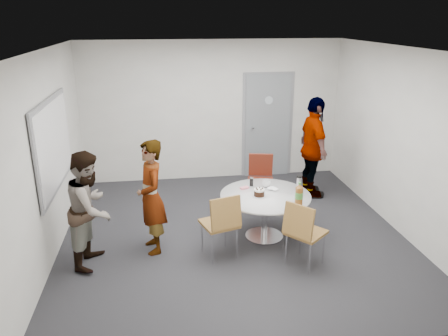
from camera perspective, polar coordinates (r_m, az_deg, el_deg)
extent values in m
plane|color=black|center=(6.65, 1.22, -8.60)|extent=(5.00, 5.00, 0.00)
plane|color=silver|center=(5.89, 1.42, 15.29)|extent=(5.00, 5.00, 0.00)
plane|color=silver|center=(8.53, -1.51, 7.40)|extent=(5.00, 0.00, 5.00)
plane|color=silver|center=(6.24, -21.97, 1.46)|extent=(0.00, 5.00, 5.00)
plane|color=silver|center=(6.99, 22.00, 3.28)|extent=(0.00, 5.00, 5.00)
plane|color=silver|center=(3.86, 7.58, -8.04)|extent=(5.00, 0.00, 5.00)
cube|color=gray|center=(8.77, 5.71, 5.47)|extent=(0.90, 0.05, 2.05)
cube|color=gray|center=(8.80, 5.67, 5.51)|extent=(1.02, 0.04, 2.12)
cylinder|color=#B2BFC6|center=(8.63, 5.88, 8.80)|extent=(0.16, 0.01, 0.16)
cylinder|color=silver|center=(8.65, 3.74, 5.28)|extent=(0.04, 0.14, 0.04)
cube|color=gray|center=(6.39, -21.39, 2.88)|extent=(0.03, 1.90, 1.25)
cube|color=white|center=(6.38, -21.22, 2.89)|extent=(0.01, 1.78, 1.13)
cylinder|color=silver|center=(6.32, 5.43, -3.59)|extent=(1.30, 1.30, 0.03)
cylinder|color=silver|center=(6.45, 5.34, -6.28)|extent=(0.09, 0.09, 0.63)
cylinder|color=silver|center=(6.60, 5.25, -8.81)|extent=(0.56, 0.56, 0.02)
cylinder|color=silver|center=(6.24, 4.61, -3.67)|extent=(0.20, 0.20, 0.01)
cylinder|color=black|center=(6.22, 4.62, -3.30)|extent=(0.15, 0.15, 0.08)
cylinder|color=white|center=(6.20, 4.64, -2.86)|extent=(0.15, 0.15, 0.02)
cylinder|color=brown|center=(6.01, 9.76, -3.62)|extent=(0.11, 0.11, 0.24)
cylinder|color=#448736|center=(6.00, 9.77, -3.53)|extent=(0.11, 0.11, 0.09)
cone|color=brown|center=(5.95, 9.84, -2.31)|extent=(0.10, 0.10, 0.05)
cylinder|color=#4A9945|center=(5.94, 9.86, -1.97)|extent=(0.04, 0.04, 0.03)
imported|color=white|center=(6.57, 5.57, -2.02)|extent=(0.19, 0.19, 0.10)
cylinder|color=black|center=(6.58, 3.60, -1.83)|extent=(0.05, 0.05, 0.13)
cylinder|color=silver|center=(6.52, 9.75, -2.01)|extent=(0.07, 0.07, 0.19)
cylinder|color=black|center=(6.48, 9.80, -1.12)|extent=(0.07, 0.07, 0.03)
cube|color=pink|center=(6.49, 2.68, -2.60)|extent=(0.15, 0.11, 0.02)
ellipsoid|color=white|center=(6.47, 6.39, -2.72)|extent=(0.21, 0.21, 0.04)
cube|color=brown|center=(5.90, -0.64, -7.27)|extent=(0.55, 0.55, 0.04)
cube|color=brown|center=(5.62, 0.26, -5.93)|extent=(0.43, 0.22, 0.42)
cylinder|color=silver|center=(6.22, 0.17, -8.24)|extent=(0.02, 0.02, 0.47)
cylinder|color=silver|center=(6.09, -2.90, -8.90)|extent=(0.02, 0.02, 0.47)
cylinder|color=silver|center=(5.93, 1.70, -9.68)|extent=(0.02, 0.02, 0.47)
cylinder|color=silver|center=(5.80, -1.51, -10.43)|extent=(0.02, 0.02, 0.47)
cube|color=brown|center=(5.79, 10.65, -8.27)|extent=(0.61, 0.61, 0.04)
cube|color=brown|center=(5.52, 9.69, -6.86)|extent=(0.34, 0.38, 0.42)
cylinder|color=silver|center=(5.96, 12.87, -10.11)|extent=(0.02, 0.02, 0.47)
cylinder|color=silver|center=(6.11, 9.95, -9.13)|extent=(0.02, 0.02, 0.47)
cylinder|color=silver|center=(5.69, 11.12, -11.50)|extent=(0.02, 0.02, 0.47)
cylinder|color=silver|center=(5.84, 8.10, -10.42)|extent=(0.02, 0.02, 0.47)
cube|color=#5D1F12|center=(7.38, 4.79, -1.81)|extent=(0.51, 0.51, 0.04)
cube|color=#5D1F12|center=(7.49, 4.81, 0.43)|extent=(0.42, 0.17, 0.41)
cylinder|color=silver|center=(7.30, 3.40, -3.96)|extent=(0.02, 0.02, 0.46)
cylinder|color=silver|center=(7.31, 6.13, -4.01)|extent=(0.02, 0.02, 0.46)
cylinder|color=silver|center=(7.62, 3.41, -2.93)|extent=(0.02, 0.02, 0.46)
cylinder|color=silver|center=(7.63, 6.03, -2.98)|extent=(0.02, 0.02, 0.46)
imported|color=#A5C6EA|center=(5.98, -9.48, -3.78)|extent=(0.50, 0.65, 1.59)
imported|color=white|center=(5.88, -17.06, -5.10)|extent=(0.72, 0.85, 1.54)
imported|color=black|center=(7.85, 11.60, 2.57)|extent=(0.45, 1.06, 1.81)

